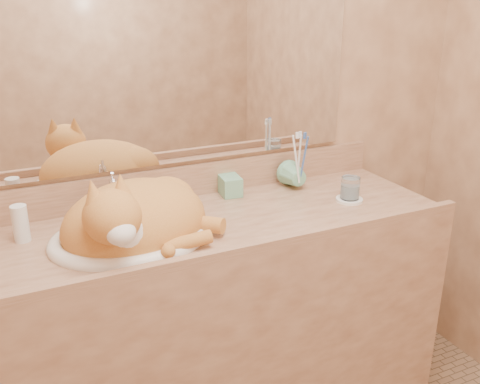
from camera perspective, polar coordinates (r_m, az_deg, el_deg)
name	(u,v)px	position (r m, az deg, el deg)	size (l,w,h in m)	color
wall_back	(183,89)	(1.93, -6.06, 10.86)	(2.40, 0.02, 2.50)	#8E5F40
vanity_counter	(217,328)	(2.01, -2.45, -14.28)	(1.60, 0.55, 0.85)	brown
mirror	(183,49)	(1.90, -6.10, 14.97)	(1.30, 0.02, 0.80)	white
sink_basin	(128,217)	(1.67, -11.81, -2.65)	(0.48, 0.40, 0.15)	white
faucet	(115,198)	(1.84, -13.23, -0.58)	(0.04, 0.11, 0.15)	silver
cat	(135,216)	(1.65, -11.19, -2.55)	(0.47, 0.39, 0.26)	#B86C2A
soap_dispenser	(234,178)	(1.96, -0.62, 1.47)	(0.07, 0.08, 0.16)	#70B38E
toothbrush_cup	(300,180)	(2.06, 6.37, 1.28)	(0.10, 0.10, 0.09)	#70B38E
toothbrushes	(300,157)	(2.03, 6.47, 3.77)	(0.04, 0.04, 0.24)	white
saucer	(349,200)	(2.01, 11.58, -0.80)	(0.10, 0.10, 0.01)	white
water_glass	(350,188)	(1.99, 11.67, 0.42)	(0.07, 0.07, 0.08)	silver
lotion_bottle	(20,224)	(1.77, -22.37, -3.13)	(0.05, 0.05, 0.12)	white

